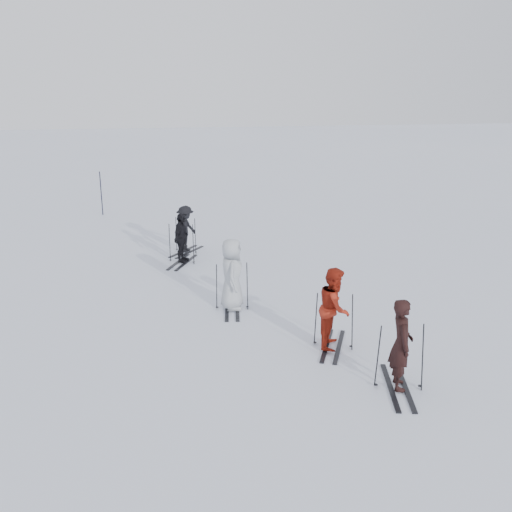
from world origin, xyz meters
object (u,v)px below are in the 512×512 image
(skier_uphill_left, at_px, (181,239))
(skier_grey, at_px, (232,275))
(skier_uphill_far, at_px, (186,230))
(piste_marker, at_px, (101,193))
(skier_near_dark, at_px, (401,346))
(skier_red, at_px, (334,309))

(skier_uphill_left, bearing_deg, skier_grey, -140.66)
(skier_uphill_far, relative_size, piste_marker, 0.83)
(skier_near_dark, relative_size, skier_uphill_far, 1.12)
(piste_marker, bearing_deg, skier_red, -67.51)
(skier_red, height_order, skier_grey, skier_grey)
(skier_uphill_far, distance_m, piste_marker, 6.89)
(skier_near_dark, relative_size, piste_marker, 0.93)
(skier_uphill_far, bearing_deg, piste_marker, 63.48)
(piste_marker, bearing_deg, skier_grey, -70.94)
(skier_uphill_left, relative_size, piste_marker, 0.83)
(skier_near_dark, distance_m, skier_uphill_left, 8.92)
(skier_near_dark, xyz_separation_m, piste_marker, (-6.31, 15.52, 0.07))
(skier_red, bearing_deg, skier_uphill_far, 43.00)
(skier_near_dark, bearing_deg, skier_uphill_far, 32.41)
(skier_grey, xyz_separation_m, skier_uphill_far, (-0.80, 5.10, -0.12))
(skier_near_dark, height_order, skier_grey, skier_grey)
(piste_marker, bearing_deg, skier_near_dark, -67.88)
(skier_red, relative_size, skier_uphill_left, 1.12)
(skier_red, relative_size, piste_marker, 0.94)
(skier_uphill_left, height_order, piste_marker, piste_marker)
(skier_uphill_left, bearing_deg, piste_marker, 46.99)
(skier_near_dark, relative_size, skier_uphill_left, 1.11)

